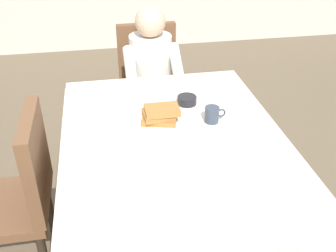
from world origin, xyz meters
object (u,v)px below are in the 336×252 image
Objects in this scene: cup_coffee at (212,114)px; spoon_near_edge at (179,156)px; chair_left_side at (21,190)px; chair_diner at (149,79)px; diner_person at (152,70)px; breakfast_stack at (160,114)px; knife_right_of_plate at (196,123)px; plate_breakfast at (160,123)px; syrup_pitcher at (108,113)px; fork_left_of_plate at (124,130)px; bowl_butter at (187,100)px; dining_table_main at (175,154)px.

spoon_near_edge is at bearing -129.61° from cup_coffee.
chair_left_side is 0.81m from spoon_near_edge.
chair_diner is 0.83× the size of diner_person.
breakfast_stack is 0.20m from knife_right_of_plate.
plate_breakfast is 3.50× the size of syrup_pitcher.
chair_diner is 3.32× the size of plate_breakfast.
diner_person is at bearing 90.00° from chair_diner.
chair_diner is at bearing -34.40° from chair_left_side.
fork_left_of_plate is at bearing 73.00° from diner_person.
chair_left_side is 8.45× the size of bowl_butter.
plate_breakfast is at bearing -86.45° from fork_left_of_plate.
spoon_near_edge is (0.23, -0.28, 0.00)m from fork_left_of_plate.
fork_left_of_plate is at bearing -173.99° from plate_breakfast.
syrup_pitcher is (-0.34, -0.76, 0.11)m from diner_person.
plate_breakfast is 1.56× the size of fork_left_of_plate.
diner_person reaches higher than fork_left_of_plate.
plate_breakfast is (-0.08, -0.87, 0.08)m from diner_person.
knife_right_of_plate and spoon_near_edge have the same top height.
chair_left_side is (-0.80, -1.17, 0.00)m from chair_diner.
chair_left_side is 0.58m from syrup_pitcher.
chair_left_side is 5.17× the size of fork_left_of_plate.
cup_coffee reaches higher than plate_breakfast.
chair_diner is 1.00× the size of chair_left_side.
plate_breakfast is at bearing -115.85° from breakfast_stack.
breakfast_stack is at bearing 81.08° from knife_right_of_plate.
breakfast_stack is (0.00, 0.01, 0.05)m from plate_breakfast.
syrup_pitcher is (-0.53, 0.12, -0.01)m from cup_coffee.
syrup_pitcher is at bearing 159.05° from breakfast_stack.
chair_left_side reaches higher than spoon_near_edge.
dining_table_main is 1.01m from diner_person.
bowl_butter reaches higher than dining_table_main.
spoon_near_edge is at bearing -82.58° from breakfast_stack.
fork_left_of_plate is (-0.27, -0.89, 0.07)m from diner_person.
bowl_butter is at bearing 68.24° from dining_table_main.
breakfast_stack is 0.20m from fork_left_of_plate.
dining_table_main is at bearing -111.76° from bowl_butter.
dining_table_main is 0.18m from spoon_near_edge.
chair_left_side is 8.23× the size of cup_coffee.
diner_person is 0.68m from bowl_butter.
spoon_near_edge is (0.76, -0.15, 0.21)m from chair_left_side.
knife_right_of_plate is at bearing 96.98° from diner_person.
breakfast_stack is at bearing 174.97° from cup_coffee.
diner_person is 0.84m from syrup_pitcher.
chair_left_side is at bearing 55.60° from chair_diner.
breakfast_stack is 0.27m from cup_coffee.
syrup_pitcher is 0.47m from knife_right_of_plate.
fork_left_of_plate is (-0.38, -0.22, -0.02)m from bowl_butter.
spoon_near_edge is at bearing 151.29° from knife_right_of_plate.
syrup_pitcher is 0.44× the size of fork_left_of_plate.
dining_table_main is 0.29m from fork_left_of_plate.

